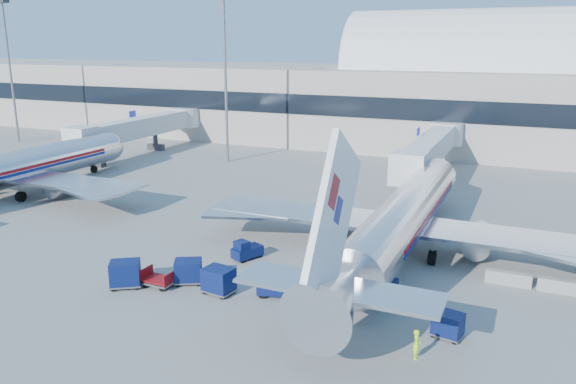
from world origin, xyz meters
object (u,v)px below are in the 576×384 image
at_px(barrier_near, 508,278).
at_px(cart_train_b, 188,271).
at_px(airliner_main, 402,219).
at_px(cart_train_c, 125,274).
at_px(jetbridge_near, 432,147).
at_px(tug_left, 246,250).
at_px(jetbridge_mid, 145,126).
at_px(mast_west, 225,52).
at_px(ramp_worker, 417,344).
at_px(cart_train_a, 219,280).
at_px(tug_right, 395,293).
at_px(cart_solo_near, 308,305).
at_px(tug_lead, 276,285).
at_px(mast_far_west, 8,50).
at_px(cart_open_red, 159,281).
at_px(barrier_mid, 562,287).
at_px(cart_solo_far, 448,324).
at_px(airliner_mid, 8,170).

height_order(barrier_near, cart_train_b, cart_train_b).
xyz_separation_m(airliner_main, cart_train_c, (-15.58, -13.39, -1.96)).
xyz_separation_m(jetbridge_near, tug_left, (-8.15, -31.89, -3.23)).
relative_size(jetbridge_mid, mast_west, 1.22).
bearing_deg(airliner_main, mast_west, 139.64).
bearing_deg(mast_west, cart_train_c, -69.66).
distance_m(airliner_main, ramp_worker, 15.08).
xyz_separation_m(mast_west, cart_train_a, (20.68, -37.21, -13.85)).
height_order(tug_right, cart_solo_near, cart_solo_near).
xyz_separation_m(barrier_near, cart_train_b, (-20.06, -8.63, 0.44)).
xyz_separation_m(barrier_near, tug_lead, (-13.74, -7.99, 0.32)).
bearing_deg(mast_far_west, cart_train_b, -32.30).
height_order(mast_far_west, cart_solo_near, mast_far_west).
bearing_deg(tug_right, airliner_main, 111.09).
bearing_deg(mast_west, ramp_worker, -49.40).
distance_m(jetbridge_mid, cart_open_red, 49.61).
xyz_separation_m(barrier_mid, cart_train_a, (-20.62, -9.21, 0.49)).
bearing_deg(jetbridge_near, cart_open_red, -106.11).
bearing_deg(barrier_mid, tug_lead, -154.89).
bearing_deg(cart_open_red, barrier_mid, 22.86).
height_order(barrier_mid, tug_lead, tug_lead).
bearing_deg(barrier_near, cart_open_red, -155.32).
distance_m(cart_train_b, ramp_worker, 16.52).
bearing_deg(tug_lead, cart_solo_far, -19.43).
relative_size(tug_lead, cart_train_c, 1.10).
relative_size(mast_far_west, barrier_mid, 7.53).
bearing_deg(tug_left, airliner_mid, 104.29).
bearing_deg(barrier_near, cart_solo_near, -136.43).
height_order(tug_right, cart_solo_far, tug_right).
xyz_separation_m(tug_lead, cart_train_b, (-6.32, -0.65, 0.12)).
xyz_separation_m(airliner_main, mast_west, (-30.00, 25.49, 11.87)).
bearing_deg(tug_right, mast_far_west, 165.21).
xyz_separation_m(mast_far_west, cart_solo_far, (75.29, -36.95, -14.01)).
xyz_separation_m(mast_west, barrier_mid, (41.30, -28.00, -14.34)).
relative_size(jetbridge_mid, tug_left, 10.53).
bearing_deg(tug_lead, mast_west, 109.57).
relative_size(jetbridge_mid, cart_train_a, 12.63).
distance_m(cart_train_a, cart_open_red, 4.36).
bearing_deg(tug_left, barrier_mid, -57.60).
xyz_separation_m(airliner_main, jetbridge_mid, (-44.40, 26.30, 1.00)).
bearing_deg(barrier_near, jetbridge_near, 109.85).
distance_m(barrier_mid, cart_train_a, 22.59).
height_order(airliner_main, jetbridge_near, airliner_main).
height_order(cart_train_c, cart_solo_far, cart_train_c).
height_order(cart_train_c, cart_solo_near, cart_train_c).
height_order(cart_train_c, ramp_worker, cart_train_c).
height_order(airliner_mid, jetbridge_mid, airliner_mid).
distance_m(airliner_main, airliner_mid, 42.00).
bearing_deg(cart_train_a, barrier_near, 35.60).
xyz_separation_m(airliner_mid, barrier_mid, (53.30, -2.51, -2.48)).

